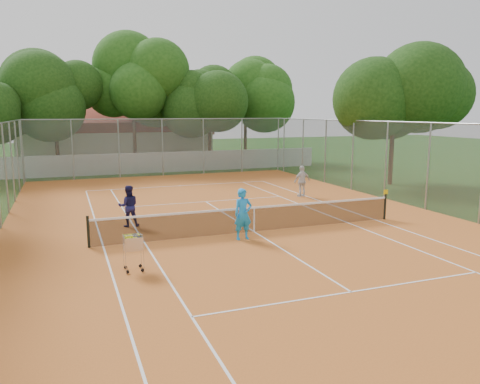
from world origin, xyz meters
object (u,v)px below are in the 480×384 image
object	(u,v)px
player_near	(243,214)
ball_hopper	(133,252)
player_far_right	(302,181)
player_far_left	(129,206)
tennis_net	(254,219)
clubhouse	(115,137)

from	to	relation	value
player_near	ball_hopper	xyz separation A→B (m)	(-4.10, -2.04, -0.35)
player_near	player_far_right	distance (m)	9.07
player_far_right	ball_hopper	size ratio (longest dim) A/B	1.49
player_near	player_far_left	world-z (taller)	player_near
player_far_right	ball_hopper	distance (m)	13.43
tennis_net	ball_hopper	distance (m)	5.65
clubhouse	player_far_left	size ratio (longest dim) A/B	10.03
player_near	player_far_left	size ratio (longest dim) A/B	1.11
clubhouse	ball_hopper	world-z (taller)	clubhouse
player_far_right	ball_hopper	bearing A→B (deg)	33.58
clubhouse	player_near	world-z (taller)	clubhouse
tennis_net	player_near	distance (m)	1.20
tennis_net	player_far_right	xyz separation A→B (m)	(5.22, 5.99, 0.34)
clubhouse	tennis_net	bearing A→B (deg)	-86.05
player_far_right	ball_hopper	xyz separation A→B (m)	(-10.08, -8.86, -0.27)
player_near	clubhouse	bearing A→B (deg)	89.82
tennis_net	player_far_left	size ratio (longest dim) A/B	7.27
tennis_net	player_far_right	size ratio (longest dim) A/B	7.13
player_far_left	player_far_right	xyz separation A→B (m)	(9.51, 3.47, 0.02)
ball_hopper	player_far_left	bearing A→B (deg)	104.03
tennis_net	player_far_left	xyz separation A→B (m)	(-4.29, 2.52, 0.33)
clubhouse	player_near	xyz separation A→B (m)	(1.24, -29.83, -1.27)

